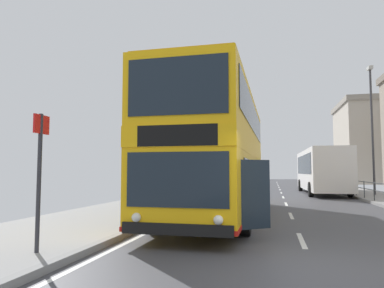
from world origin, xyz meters
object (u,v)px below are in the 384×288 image
Objects in this scene: double_decker_bus_main at (219,154)px; street_lamp_far_side at (372,120)px; bus_stop_sign_near at (40,166)px; background_bus_far_lane at (321,170)px.

double_decker_bus_main is 1.38× the size of street_lamp_far_side.
background_bus_far_lane is at bearing 70.28° from bus_stop_sign_near.
street_lamp_far_side reaches higher than background_bus_far_lane.
bus_stop_sign_near is (-7.83, -21.85, 0.01)m from background_bus_far_lane.
street_lamp_far_side is (2.89, -2.75, 3.23)m from background_bus_far_lane.
bus_stop_sign_near is (-2.42, -6.96, -0.54)m from double_decker_bus_main.
double_decker_bus_main is at bearing -109.99° from background_bus_far_lane.
background_bus_far_lane is at bearing 136.40° from street_lamp_far_side.
background_bus_far_lane is 23.21m from bus_stop_sign_near.
background_bus_far_lane reaches higher than bus_stop_sign_near.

